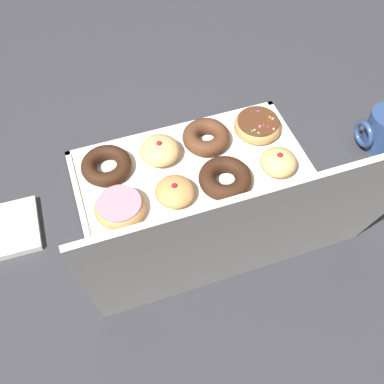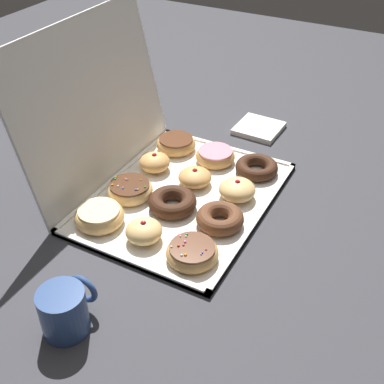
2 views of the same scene
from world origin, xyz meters
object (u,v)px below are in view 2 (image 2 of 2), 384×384
coffee_mug (63,309)px  chocolate_cake_ring_donut_5 (172,202)px  sprinkle_donut_0 (192,252)px  napkin_stack (259,128)px  chocolate_cake_ring_donut_3 (257,167)px  pink_frosted_donut_7 (214,155)px  donut_box (184,197)px  chocolate_frosted_donut_11 (176,144)px  glazed_ring_donut_8 (99,216)px  sprinkle_donut_9 (130,189)px  jelly_filled_donut_4 (142,231)px  jelly_filled_donut_10 (155,162)px  chocolate_cake_ring_donut_1 (220,218)px  jelly_filled_donut_6 (194,177)px  jelly_filled_donut_2 (237,190)px

coffee_mug → chocolate_cake_ring_donut_5: bearing=-0.3°
sprinkle_donut_0 → napkin_stack: 0.61m
chocolate_cake_ring_donut_3 → pink_frosted_donut_7: 0.13m
donut_box → chocolate_cake_ring_donut_5: size_ratio=4.50×
pink_frosted_donut_7 → chocolate_frosted_donut_11: (0.00, 0.12, 0.00)m
donut_box → glazed_ring_donut_8: (-0.19, 0.12, 0.03)m
glazed_ring_donut_8 → sprinkle_donut_9: same height
chocolate_cake_ring_donut_5 → napkin_stack: (0.47, -0.04, -0.02)m
pink_frosted_donut_7 → coffee_mug: (-0.63, -0.00, 0.02)m
jelly_filled_donut_4 → jelly_filled_donut_10: jelly_filled_donut_4 is taller
sprinkle_donut_9 → chocolate_frosted_donut_11: size_ratio=1.03×
sprinkle_donut_0 → chocolate_cake_ring_donut_1: size_ratio=1.01×
donut_box → sprinkle_donut_9: size_ratio=4.60×
pink_frosted_donut_7 → jelly_filled_donut_6: bearing=-178.6°
donut_box → sprinkle_donut_0: 0.23m
sprinkle_donut_0 → sprinkle_donut_9: size_ratio=0.99×
pink_frosted_donut_7 → jelly_filled_donut_10: jelly_filled_donut_10 is taller
sprinkle_donut_9 → chocolate_cake_ring_donut_1: bearing=-89.1°
jelly_filled_donut_2 → coffee_mug: (-0.51, 0.12, 0.02)m
jelly_filled_donut_2 → jelly_filled_donut_4: 0.27m
chocolate_cake_ring_donut_5 → pink_frosted_donut_7: bearing=0.6°
napkin_stack → jelly_filled_donut_10: bearing=155.2°
donut_box → sprinkle_donut_0: bearing=-146.7°
jelly_filled_donut_4 → jelly_filled_donut_6: 0.24m
donut_box → jelly_filled_donut_6: (0.06, 0.00, 0.03)m
chocolate_cake_ring_donut_1 → sprinkle_donut_9: (-0.00, 0.25, 0.00)m
chocolate_cake_ring_donut_1 → chocolate_cake_ring_donut_5: (0.00, 0.13, -0.00)m
pink_frosted_donut_7 → chocolate_frosted_donut_11: same height
donut_box → chocolate_cake_ring_donut_1: chocolate_cake_ring_donut_1 is taller
chocolate_cake_ring_donut_5 → napkin_stack: chocolate_cake_ring_donut_5 is taller
jelly_filled_donut_2 → coffee_mug: coffee_mug is taller
pink_frosted_donut_7 → jelly_filled_donut_10: bearing=133.1°
jelly_filled_donut_4 → jelly_filled_donut_6: (0.24, -0.00, -0.00)m
sprinkle_donut_9 → coffee_mug: coffee_mug is taller
napkin_stack → chocolate_cake_ring_donut_1: bearing=-169.0°
pink_frosted_donut_7 → sprinkle_donut_9: sprinkle_donut_9 is taller
sprinkle_donut_0 → jelly_filled_donut_10: (0.26, 0.25, 0.00)m
donut_box → pink_frosted_donut_7: (0.18, 0.00, 0.02)m
chocolate_cake_ring_donut_5 → coffee_mug: bearing=179.7°
chocolate_cake_ring_donut_1 → chocolate_frosted_donut_11: bearing=46.4°
glazed_ring_donut_8 → jelly_filled_donut_10: 0.25m
jelly_filled_donut_10 → coffee_mug: size_ratio=0.76×
jelly_filled_donut_2 → pink_frosted_donut_7: bearing=45.4°
chocolate_cake_ring_donut_3 → chocolate_cake_ring_donut_5: size_ratio=0.97×
chocolate_cake_ring_donut_3 → jelly_filled_donut_6: (-0.12, 0.12, 0.00)m
jelly_filled_donut_4 → coffee_mug: coffee_mug is taller
coffee_mug → napkin_stack: (0.87, -0.04, -0.04)m
chocolate_cake_ring_donut_3 → jelly_filled_donut_4: jelly_filled_donut_4 is taller
jelly_filled_donut_10 → glazed_ring_donut_8: bearing=-179.1°
jelly_filled_donut_10 → coffee_mug: bearing=-166.8°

